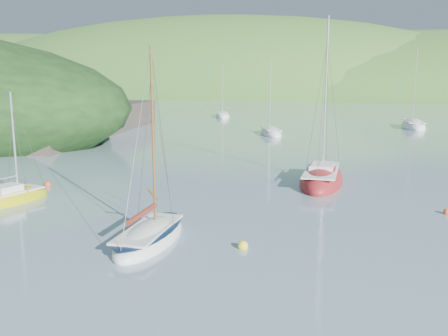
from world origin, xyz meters
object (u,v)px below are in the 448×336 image
(distant_sloop_a, at_px, (271,133))
(distant_sloop_b, at_px, (413,127))
(sloop_red, at_px, (321,180))
(daysailer_white, at_px, (150,237))
(sailboat_yellow, at_px, (9,200))
(distant_sloop_c, at_px, (223,116))

(distant_sloop_a, relative_size, distant_sloop_b, 0.80)
(sloop_red, bearing_deg, daysailer_white, -114.39)
(daysailer_white, height_order, distant_sloop_b, distant_sloop_b)
(daysailer_white, xyz_separation_m, distant_sloop_a, (-4.53, 42.01, -0.05))
(sailboat_yellow, distance_m, distant_sloop_c, 60.72)
(distant_sloop_a, bearing_deg, daysailer_white, -108.74)
(sailboat_yellow, height_order, distant_sloop_b, distant_sloop_b)
(distant_sloop_b, height_order, distant_sloop_c, distant_sloop_b)
(distant_sloop_b, bearing_deg, distant_sloop_c, 159.05)
(daysailer_white, xyz_separation_m, distant_sloop_c, (-18.76, 63.92, -0.05))
(distant_sloop_a, bearing_deg, distant_sloop_b, 14.80)
(distant_sloop_a, bearing_deg, sailboat_yellow, -125.20)
(sloop_red, height_order, distant_sloop_a, sloop_red)
(distant_sloop_c, bearing_deg, distant_sloop_a, -79.17)
(sloop_red, distance_m, distant_sloop_a, 28.51)
(daysailer_white, distance_m, distant_sloop_a, 42.26)
(daysailer_white, bearing_deg, sailboat_yellow, 157.58)
(daysailer_white, distance_m, distant_sloop_c, 66.61)
(daysailer_white, height_order, sloop_red, sloop_red)
(distant_sloop_c, bearing_deg, daysailer_white, -95.83)
(sloop_red, xyz_separation_m, sailboat_yellow, (-17.31, -11.81, -0.06))
(daysailer_white, relative_size, distant_sloop_c, 0.98)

